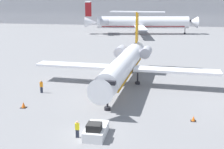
% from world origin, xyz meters
% --- Properties ---
extents(ground_plane, '(600.00, 600.00, 0.00)m').
position_xyz_m(ground_plane, '(0.00, 0.00, 0.00)').
color(ground_plane, slate).
extents(terminal_building, '(180.00, 16.80, 15.62)m').
position_xyz_m(terminal_building, '(0.00, 120.00, 7.84)').
color(terminal_building, '#B2B2B7').
rests_on(terminal_building, ground).
extents(airplane_main, '(28.94, 28.69, 10.68)m').
position_xyz_m(airplane_main, '(0.83, 18.92, 3.42)').
color(airplane_main, white).
rests_on(airplane_main, ground).
extents(pushback_tug, '(2.01, 3.80, 1.68)m').
position_xyz_m(pushback_tug, '(0.37, 0.10, 0.61)').
color(pushback_tug, silver).
rests_on(pushback_tug, ground).
extents(worker_near_tug, '(0.40, 0.25, 1.78)m').
position_xyz_m(worker_near_tug, '(-1.38, -0.53, 0.94)').
color(worker_near_tug, '#232838').
rests_on(worker_near_tug, ground).
extents(worker_by_wing, '(0.40, 0.26, 1.87)m').
position_xyz_m(worker_by_wing, '(-10.45, 12.62, 0.99)').
color(worker_by_wing, '#232838').
rests_on(worker_by_wing, ground).
extents(traffic_cone_left, '(0.72, 0.72, 0.76)m').
position_xyz_m(traffic_cone_left, '(-10.36, 6.45, 0.36)').
color(traffic_cone_left, black).
rests_on(traffic_cone_left, ground).
extents(traffic_cone_right, '(0.61, 0.61, 0.61)m').
position_xyz_m(traffic_cone_right, '(10.36, 5.67, 0.29)').
color(traffic_cone_right, black).
rests_on(traffic_cone_right, ground).
extents(airplane_parked_far_left, '(39.86, 33.63, 11.22)m').
position_xyz_m(airplane_parked_far_left, '(-1.86, 82.90, 4.06)').
color(airplane_parked_far_left, white).
rests_on(airplane_parked_far_left, ground).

